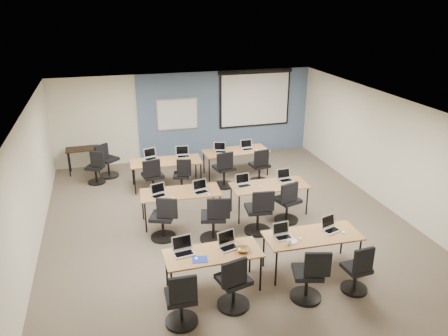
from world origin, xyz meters
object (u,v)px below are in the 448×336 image
object	(u,v)px
training_table_back_right	(236,152)
task_chair_1	(234,287)
task_chair_3	(357,273)
task_chair_10	(224,172)
laptop_6	(243,183)
laptop_10	(220,150)
task_chair_9	(182,178)
laptop_0	(183,249)
task_chair_6	(259,215)
task_chair_7	(287,205)
laptop_8	(150,156)
spare_chair_b	(96,170)
training_table_front_right	(312,237)
task_chair_5	(215,222)
whiteboard	(177,114)
utility_table	(83,151)
training_table_front_left	(213,255)
task_chair_4	(164,222)
task_chair_11	(260,169)
task_chair_2	(309,279)
laptop_2	(282,234)
laptop_7	(285,178)
training_table_mid_left	(181,194)
training_table_mid_right	(269,187)
laptop_11	(247,147)
projector_screen	(255,96)
task_chair_8	(153,180)
laptop_4	(159,193)
task_chair_0	(182,303)
spare_chair_a	(107,163)
laptop_1	(228,243)

from	to	relation	value
training_table_back_right	task_chair_1	distance (m)	5.84
task_chair_3	task_chair_10	bearing A→B (deg)	96.23
laptop_6	laptop_10	size ratio (longest dim) A/B	1.02
task_chair_9	laptop_0	bearing A→B (deg)	-85.73
task_chair_6	task_chair_7	xyz separation A→B (m)	(0.79, 0.29, -0.01)
task_chair_1	task_chair_9	xyz separation A→B (m)	(0.05, 4.80, -0.04)
laptop_8	spare_chair_b	world-z (taller)	laptop_8
training_table_front_right	task_chair_5	xyz separation A→B (m)	(-1.49, 1.47, -0.25)
task_chair_5	task_chair_9	xyz separation A→B (m)	(-0.19, 2.64, -0.05)
whiteboard	utility_table	bearing A→B (deg)	-172.17
laptop_8	task_chair_9	world-z (taller)	laptop_8
task_chair_5	task_chair_9	distance (m)	2.65
task_chair_9	training_table_front_left	bearing A→B (deg)	-78.79
laptop_10	task_chair_9	bearing A→B (deg)	-130.27
task_chair_4	task_chair_7	world-z (taller)	task_chair_7
task_chair_4	laptop_10	world-z (taller)	task_chair_4
laptop_8	task_chair_11	distance (m)	3.00
laptop_0	task_chair_2	xyz separation A→B (m)	(1.96, -0.89, -0.38)
task_chair_1	task_chair_3	size ratio (longest dim) A/B	1.07
laptop_2	task_chair_6	bearing A→B (deg)	83.44
task_chair_2	laptop_10	size ratio (longest dim) A/B	3.00
task_chair_9	utility_table	xyz separation A→B (m)	(-2.51, 2.09, 0.27)
training_table_back_right	laptop_7	distance (m)	2.41
laptop_0	laptop_10	size ratio (longest dim) A/B	1.06
training_table_mid_left	laptop_0	xyz separation A→B (m)	(-0.40, -2.46, 0.11)
training_table_front_right	task_chair_9	size ratio (longest dim) A/B	1.88
training_table_front_left	training_table_mid_right	distance (m)	3.14
laptop_8	laptop_11	size ratio (longest dim) A/B	1.04
task_chair_3	task_chair_5	size ratio (longest dim) A/B	0.91
training_table_back_right	spare_chair_b	bearing A→B (deg)	170.93
projector_screen	task_chair_2	distance (m)	7.71
task_chair_4	task_chair_8	bearing A→B (deg)	110.83
task_chair_5	laptop_8	xyz separation A→B (m)	(-0.90, 3.40, 0.36)
laptop_4	utility_table	size ratio (longest dim) A/B	0.36
task_chair_1	task_chair_10	distance (m)	4.93
task_chair_0	laptop_10	distance (m)	6.16
training_table_mid_left	laptop_11	xyz separation A→B (m)	(2.37, 2.38, 0.11)
laptop_7	spare_chair_a	world-z (taller)	spare_chair_a
training_table_front_left	laptop_4	world-z (taller)	laptop_4
whiteboard	task_chair_8	size ratio (longest dim) A/B	1.24
laptop_6	task_chair_9	size ratio (longest dim) A/B	0.37
training_table_mid_right	task_chair_10	size ratio (longest dim) A/B	1.73
task_chair_2	task_chair_11	world-z (taller)	task_chair_2
task_chair_3	task_chair_8	bearing A→B (deg)	115.23
task_chair_9	task_chair_11	distance (m)	2.16
task_chair_3	laptop_10	world-z (taller)	laptop_10
laptop_2	task_chair_3	bearing A→B (deg)	-46.50
training_table_mid_left	task_chair_9	size ratio (longest dim) A/B	1.89
task_chair_9	utility_table	bearing A→B (deg)	154.70
task_chair_6	laptop_1	bearing A→B (deg)	-120.65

